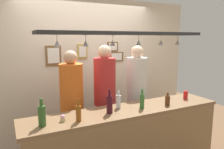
{
  "coord_description": "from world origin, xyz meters",
  "views": [
    {
      "loc": [
        -1.4,
        -2.68,
        1.88
      ],
      "look_at": [
        0.0,
        0.1,
        1.35
      ],
      "focal_mm": 34.63,
      "sensor_mm": 36.0,
      "label": 1
    }
  ],
  "objects": [
    {
      "name": "picture_frame_upper_small",
      "position": [
        0.5,
        1.06,
        1.71
      ],
      "size": [
        0.22,
        0.02,
        0.18
      ],
      "color": "brown",
      "rests_on": "back_wall"
    },
    {
      "name": "bar_counter",
      "position": [
        0.0,
        -0.5,
        0.65
      ],
      "size": [
        2.7,
        0.55,
        0.96
      ],
      "color": "brown",
      "rests_on": "ground_plane"
    },
    {
      "name": "bottle_soda_clear",
      "position": [
        -0.07,
        -0.24,
        1.05
      ],
      "size": [
        0.06,
        0.06,
        0.23
      ],
      "color": "silver",
      "rests_on": "bar_counter"
    },
    {
      "name": "picture_frame_crest",
      "position": [
        -0.12,
        1.06,
        1.64
      ],
      "size": [
        0.18,
        0.02,
        0.26
      ],
      "color": "#B29338",
      "rests_on": "back_wall"
    },
    {
      "name": "hanging_wineglass_far_left",
      "position": [
        -0.88,
        -0.35,
        1.82
      ],
      "size": [
        0.07,
        0.07,
        0.13
      ],
      "color": "silver",
      "rests_on": "overhead_glass_rack"
    },
    {
      "name": "overhead_glass_rack",
      "position": [
        0.0,
        -0.3,
        1.93
      ],
      "size": [
        2.2,
        0.36,
        0.04
      ],
      "primitive_type": "cube",
      "color": "black"
    },
    {
      "name": "hanging_wineglass_center_right",
      "position": [
        0.54,
        -0.32,
        1.82
      ],
      "size": [
        0.07,
        0.07,
        0.13
      ],
      "color": "silver",
      "rests_on": "overhead_glass_rack"
    },
    {
      "name": "person_left_orange_shirt",
      "position": [
        -0.55,
        0.31,
        1.03
      ],
      "size": [
        0.34,
        0.34,
        1.7
      ],
      "color": "#2D334C",
      "rests_on": "ground_plane"
    },
    {
      "name": "bottle_beer_brown_stubby",
      "position": [
        0.59,
        -0.45,
        1.03
      ],
      "size": [
        0.07,
        0.07,
        0.18
      ],
      "color": "#512D14",
      "rests_on": "bar_counter"
    },
    {
      "name": "hanging_wineglass_center_left",
      "position": [
        -0.16,
        -0.24,
        1.82
      ],
      "size": [
        0.07,
        0.07,
        0.13
      ],
      "color": "silver",
      "rests_on": "overhead_glass_rack"
    },
    {
      "name": "bottle_wine_dark_red",
      "position": [
        -0.27,
        -0.38,
        1.07
      ],
      "size": [
        0.08,
        0.08,
        0.3
      ],
      "color": "#380F19",
      "rests_on": "bar_counter"
    },
    {
      "name": "bottle_beer_amber_tall",
      "position": [
        -0.7,
        -0.46,
        1.06
      ],
      "size": [
        0.06,
        0.06,
        0.26
      ],
      "color": "brown",
      "rests_on": "bar_counter"
    },
    {
      "name": "hanging_wineglass_center",
      "position": [
        0.18,
        -0.32,
        1.82
      ],
      "size": [
        0.07,
        0.07,
        0.13
      ],
      "color": "silver",
      "rests_on": "overhead_glass_rack"
    },
    {
      "name": "drink_can",
      "position": [
        1.04,
        -0.33,
        1.02
      ],
      "size": [
        0.07,
        0.07,
        0.12
      ],
      "primitive_type": "cylinder",
      "color": "red",
      "rests_on": "bar_counter"
    },
    {
      "name": "person_right_white_patterned_shirt",
      "position": [
        0.57,
        0.31,
        1.06
      ],
      "size": [
        0.34,
        0.34,
        1.75
      ],
      "color": "#2D334C",
      "rests_on": "ground_plane"
    },
    {
      "name": "cupcake",
      "position": [
        -0.86,
        -0.38,
        0.99
      ],
      "size": [
        0.06,
        0.06,
        0.08
      ],
      "color": "beige",
      "rests_on": "bar_counter"
    },
    {
      "name": "hanging_wineglass_right",
      "position": [
        0.86,
        -0.29,
        1.82
      ],
      "size": [
        0.07,
        0.07,
        0.13
      ],
      "color": "silver",
      "rests_on": "overhead_glass_rack"
    },
    {
      "name": "picture_frame_caricature",
      "position": [
        -0.64,
        1.06,
        1.58
      ],
      "size": [
        0.26,
        0.02,
        0.34
      ],
      "color": "brown",
      "rests_on": "back_wall"
    },
    {
      "name": "picture_frame_lower_pair",
      "position": [
        0.58,
        1.06,
        1.51
      ],
      "size": [
        0.3,
        0.02,
        0.18
      ],
      "color": "brown",
      "rests_on": "back_wall"
    },
    {
      "name": "back_wall",
      "position": [
        0.0,
        1.1,
        1.3
      ],
      "size": [
        4.4,
        0.06,
        2.6
      ],
      "primitive_type": "cube",
      "color": "beige",
      "rests_on": "ground_plane"
    },
    {
      "name": "bottle_champagne_green",
      "position": [
        -1.08,
        -0.41,
        1.07
      ],
      "size": [
        0.08,
        0.08,
        0.3
      ],
      "color": "#2D5623",
      "rests_on": "bar_counter"
    },
    {
      "name": "hanging_wineglass_left",
      "position": [
        -0.54,
        -0.31,
        1.82
      ],
      "size": [
        0.07,
        0.07,
        0.13
      ],
      "color": "silver",
      "rests_on": "overhead_glass_rack"
    },
    {
      "name": "person_middle_red_shirt",
      "position": [
        -0.02,
        0.31,
        1.07
      ],
      "size": [
        0.34,
        0.34,
        1.77
      ],
      "color": "#2D334C",
      "rests_on": "ground_plane"
    },
    {
      "name": "bottle_beer_green_import",
      "position": [
        0.19,
        -0.4,
        1.06
      ],
      "size": [
        0.06,
        0.06,
        0.26
      ],
      "color": "#336B2D",
      "rests_on": "bar_counter"
    }
  ]
}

